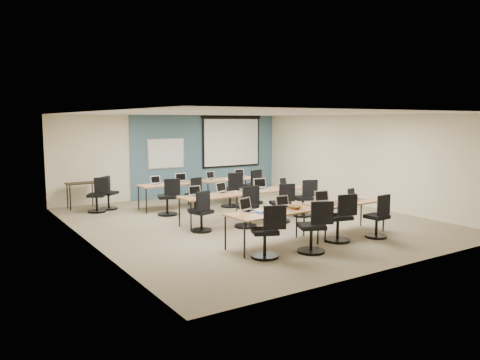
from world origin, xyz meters
TOP-DOWN VIEW (x-y plane):
  - floor at (0.00, 0.00)m, footprint 8.00×9.00m
  - ceiling at (0.00, 0.00)m, footprint 8.00×9.00m
  - wall_back at (0.00, 4.50)m, footprint 8.00×0.04m
  - wall_front at (0.00, -4.50)m, footprint 8.00×0.04m
  - wall_left at (-4.00, 0.00)m, footprint 0.04×9.00m
  - wall_right at (4.00, 0.00)m, footprint 0.04×9.00m
  - blue_accent_panel at (1.25, 4.47)m, footprint 5.50×0.04m
  - whiteboard at (-0.30, 4.43)m, footprint 1.28×0.03m
  - projector_screen at (2.20, 4.41)m, footprint 2.40×0.10m
  - training_table_front_left at (-1.00, -2.30)m, footprint 1.92×0.80m
  - training_table_front_right at (1.04, -2.26)m, footprint 1.91×0.80m
  - training_table_mid_left at (-0.96, 0.08)m, footprint 1.75×0.73m
  - training_table_mid_right at (0.88, 0.18)m, footprint 1.71×0.71m
  - training_table_back_left at (-1.07, 2.57)m, footprint 1.69×0.71m
  - training_table_back_right at (0.96, 2.64)m, footprint 1.89×0.79m
  - laptop_0 at (-1.41, -2.02)m, footprint 0.35×0.29m
  - mouse_0 at (-1.26, -2.22)m, footprint 0.08×0.11m
  - task_chair_0 at (-1.53, -2.84)m, footprint 0.55×0.52m
  - laptop_1 at (-0.51, -2.05)m, footprint 0.30×0.26m
  - mouse_1 at (-0.38, -2.27)m, footprint 0.08×0.11m
  - task_chair_1 at (-0.58, -3.05)m, footprint 0.57×0.54m
  - laptop_2 at (0.55, -2.11)m, footprint 0.34×0.29m
  - mouse_2 at (0.77, -2.31)m, footprint 0.07×0.10m
  - task_chair_2 at (0.44, -2.72)m, footprint 0.54×0.54m
  - laptop_3 at (1.42, -2.17)m, footprint 0.34×0.29m
  - mouse_3 at (1.72, -2.24)m, footprint 0.06×0.09m
  - task_chair_3 at (1.36, -2.94)m, footprint 0.48×0.48m
  - laptop_4 at (-1.39, 0.23)m, footprint 0.31×0.27m
  - mouse_4 at (-1.23, 0.08)m, footprint 0.07×0.10m
  - task_chair_4 at (-1.58, -0.40)m, footprint 0.48×0.47m
  - laptop_5 at (-0.60, 0.31)m, footprint 0.33×0.28m
  - mouse_5 at (-0.34, 0.12)m, footprint 0.09×0.11m
  - task_chair_5 at (-0.47, -0.58)m, footprint 0.54×0.54m
  - laptop_6 at (0.63, 0.37)m, footprint 0.36×0.30m
  - mouse_6 at (0.67, 0.18)m, footprint 0.07×0.10m
  - task_chair_6 at (0.57, -0.58)m, footprint 0.51×0.50m
  - laptop_7 at (1.36, 0.31)m, footprint 0.34×0.29m
  - mouse_7 at (1.68, 0.04)m, footprint 0.09×0.12m
  - task_chair_7 at (1.53, -0.33)m, footprint 0.53×0.50m
  - laptop_8 at (-1.39, 2.65)m, footprint 0.31×0.27m
  - mouse_8 at (-1.14, 2.54)m, footprint 0.06×0.10m
  - task_chair_8 at (-1.44, 1.75)m, footprint 0.53×0.52m
  - laptop_9 at (-0.55, 2.76)m, footprint 0.33×0.28m
  - mouse_9 at (-0.30, 2.50)m, footprint 0.06×0.10m
  - task_chair_9 at (-0.56, 1.88)m, footprint 0.49×0.48m
  - laptop_10 at (0.46, 2.77)m, footprint 0.32×0.28m
  - mouse_10 at (0.79, 2.49)m, footprint 0.07×0.10m
  - task_chair_10 at (0.62, 1.88)m, footprint 0.55×0.54m
  - laptop_11 at (1.48, 2.71)m, footprint 0.34×0.29m
  - mouse_11 at (1.73, 2.54)m, footprint 0.07×0.10m
  - task_chair_11 at (1.50, 1.97)m, footprint 0.60×0.58m
  - blue_mousepad at (-1.27, -2.29)m, footprint 0.28×0.24m
  - snack_bowl at (-0.46, -2.32)m, footprint 0.32×0.32m
  - snack_plate at (0.49, -2.33)m, footprint 0.22×0.22m
  - coffee_cup at (0.60, -2.41)m, footprint 0.08×0.08m
  - utility_table at (-3.13, 4.05)m, footprint 0.84×0.46m
  - spare_chair_a at (-2.56, 3.43)m, footprint 0.57×0.49m
  - spare_chair_b at (-2.90, 3.18)m, footprint 0.55×0.50m

SIDE VIEW (x-z plane):
  - floor at x=0.00m, z-range -0.01..0.01m
  - task_chair_4 at x=-1.58m, z-range -0.09..0.87m
  - task_chair_3 at x=1.36m, z-range -0.09..0.87m
  - task_chair_9 at x=-0.56m, z-range -0.09..0.88m
  - spare_chair_a at x=-2.56m, z-range -0.09..0.89m
  - spare_chair_b at x=-2.90m, z-range -0.09..0.89m
  - task_chair_6 at x=0.57m, z-range -0.09..0.90m
  - task_chair_7 at x=1.53m, z-range -0.09..0.90m
  - task_chair_0 at x=-1.53m, z-range -0.09..0.91m
  - task_chair_8 at x=-1.44m, z-range -0.09..0.91m
  - task_chair_5 at x=-0.47m, z-range -0.09..0.93m
  - task_chair_1 at x=-0.58m, z-range -0.09..0.93m
  - task_chair_2 at x=0.44m, z-range -0.09..0.93m
  - task_chair_10 at x=0.62m, z-range -0.09..0.93m
  - task_chair_11 at x=1.50m, z-range -0.09..0.97m
  - utility_table at x=-3.13m, z-range 0.27..1.02m
  - training_table_back_left at x=-1.07m, z-range 0.32..1.05m
  - training_table_mid_right at x=0.88m, z-range 0.32..1.05m
  - training_table_mid_left at x=-0.96m, z-range 0.32..1.05m
  - training_table_back_right at x=0.96m, z-range 0.32..1.05m
  - training_table_front_right at x=1.04m, z-range 0.32..1.05m
  - training_table_front_left at x=-1.00m, z-range 0.32..1.05m
  - blue_mousepad at x=-1.27m, z-range 0.73..0.74m
  - snack_plate at x=0.49m, z-range 0.73..0.74m
  - mouse_3 at x=1.72m, z-range 0.73..0.76m
  - mouse_6 at x=0.67m, z-range 0.73..0.76m
  - mouse_9 at x=-0.30m, z-range 0.73..0.76m
  - mouse_11 at x=1.73m, z-range 0.73..0.76m
  - mouse_8 at x=-1.14m, z-range 0.73..0.76m
  - mouse_5 at x=-0.34m, z-range 0.73..0.76m
  - mouse_4 at x=-1.23m, z-range 0.73..0.76m
  - mouse_2 at x=0.77m, z-range 0.72..0.76m
  - mouse_10 at x=0.79m, z-range 0.72..0.76m
  - mouse_1 at x=-0.38m, z-range 0.72..0.76m
  - mouse_0 at x=-1.26m, z-range 0.72..0.76m
  - mouse_7 at x=1.68m, z-range 0.72..0.76m
  - snack_bowl at x=-0.46m, z-range 0.73..0.80m
  - coffee_cup at x=0.60m, z-range 0.74..0.81m
  - laptop_1 at x=-0.51m, z-range 0.67..0.90m
  - laptop_8 at x=-1.39m, z-range 0.67..0.91m
  - laptop_4 at x=-1.39m, z-range 0.67..0.91m
  - laptop_10 at x=0.46m, z-range 0.67..0.91m
  - laptop_5 at x=-0.60m, z-range 0.67..0.92m
  - laptop_9 at x=-0.55m, z-range 0.67..0.92m
  - laptop_7 at x=1.36m, z-range 0.67..0.92m
  - laptop_3 at x=1.42m, z-range 0.67..0.92m
  - laptop_2 at x=0.55m, z-range 0.66..0.92m
  - laptop_11 at x=1.48m, z-range 0.66..0.92m
  - laptop_0 at x=-1.41m, z-range 0.66..0.93m
  - laptop_6 at x=0.63m, z-range 0.66..0.93m
  - wall_back at x=0.00m, z-range 0.00..2.70m
  - wall_front at x=0.00m, z-range 0.00..2.70m
  - wall_left at x=-4.00m, z-range 0.00..2.70m
  - wall_right at x=4.00m, z-range 0.00..2.70m
  - blue_accent_panel at x=1.25m, z-range 0.00..2.70m
  - whiteboard at x=-0.30m, z-range 0.96..1.94m
  - projector_screen at x=2.20m, z-range 0.98..2.80m
  - ceiling at x=0.00m, z-range 2.69..2.71m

